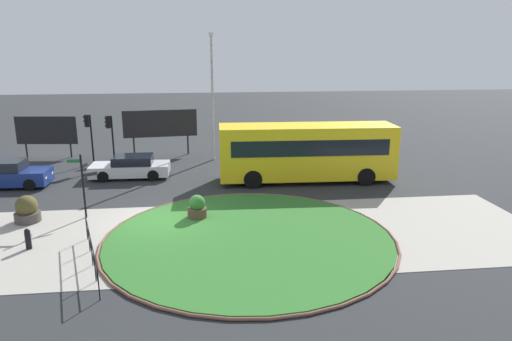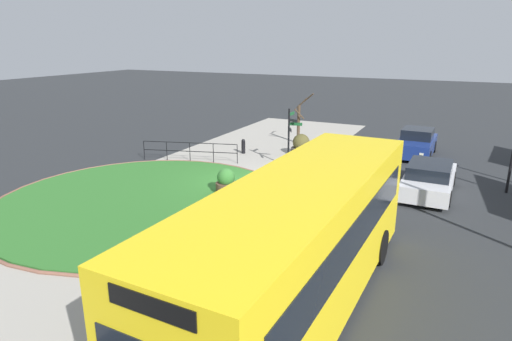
# 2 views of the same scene
# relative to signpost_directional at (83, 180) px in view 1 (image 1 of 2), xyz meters

# --- Properties ---
(ground) EXTENTS (120.00, 120.00, 0.00)m
(ground) POSITION_rel_signpost_directional_xyz_m (3.34, -0.84, -1.75)
(ground) COLOR #282B2D
(sidewalk_paving) EXTENTS (32.00, 7.91, 0.02)m
(sidewalk_paving) POSITION_rel_signpost_directional_xyz_m (3.34, -2.89, -1.74)
(sidewalk_paving) COLOR #9E998E
(sidewalk_paving) RESTS_ON ground
(grass_island) EXTENTS (11.39, 11.39, 0.10)m
(grass_island) POSITION_rel_signpost_directional_xyz_m (7.04, -3.37, -1.70)
(grass_island) COLOR #2D6B28
(grass_island) RESTS_ON ground
(grass_kerb_ring) EXTENTS (11.70, 11.70, 0.11)m
(grass_kerb_ring) POSITION_rel_signpost_directional_xyz_m (7.04, -3.37, -1.70)
(grass_kerb_ring) COLOR brown
(grass_kerb_ring) RESTS_ON ground
(signpost_directional) EXTENTS (1.17, 0.69, 2.95)m
(signpost_directional) POSITION_rel_signpost_directional_xyz_m (0.00, 0.00, 0.00)
(signpost_directional) COLOR black
(signpost_directional) RESTS_ON ground
(bollard_foreground) EXTENTS (0.22, 0.22, 0.84)m
(bollard_foreground) POSITION_rel_signpost_directional_xyz_m (-1.38, -3.32, -1.32)
(bollard_foreground) COLOR black
(bollard_foreground) RESTS_ON ground
(railing_grass_edge) EXTENTS (1.47, 4.88, 1.03)m
(railing_grass_edge) POSITION_rel_signpost_directional_xyz_m (1.34, -5.05, -1.08)
(railing_grass_edge) COLOR black
(railing_grass_edge) RESTS_ON ground
(bus_yellow) EXTENTS (9.91, 2.82, 3.23)m
(bus_yellow) POSITION_rel_signpost_directional_xyz_m (11.16, 4.69, -0.02)
(bus_yellow) COLOR yellow
(bus_yellow) RESTS_ON ground
(car_near_lane) EXTENTS (4.08, 1.91, 1.49)m
(car_near_lane) POSITION_rel_signpost_directional_xyz_m (-5.19, 5.43, -1.07)
(car_near_lane) COLOR navy
(car_near_lane) RESTS_ON ground
(car_far_lane) EXTENTS (4.56, 1.96, 1.31)m
(car_far_lane) POSITION_rel_signpost_directional_xyz_m (1.09, 6.63, -1.13)
(car_far_lane) COLOR silver
(car_far_lane) RESTS_ON ground
(traffic_light_near) EXTENTS (0.49, 0.27, 3.25)m
(traffic_light_near) POSITION_rel_signpost_directional_xyz_m (-0.51, 9.60, 0.64)
(traffic_light_near) COLOR black
(traffic_light_near) RESTS_ON ground
(traffic_light_far) EXTENTS (0.49, 0.27, 3.24)m
(traffic_light_far) POSITION_rel_signpost_directional_xyz_m (-1.98, 10.35, 0.63)
(traffic_light_far) COLOR black
(traffic_light_far) RESTS_ON ground
(lamppost_tall) EXTENTS (0.32, 0.32, 8.36)m
(lamppost_tall) POSITION_rel_signpost_directional_xyz_m (6.06, 10.59, 2.72)
(lamppost_tall) COLOR #B7B7BC
(lamppost_tall) RESTS_ON ground
(billboard_left) EXTENTS (4.18, 0.60, 2.87)m
(billboard_left) POSITION_rel_signpost_directional_xyz_m (-5.31, 12.59, 0.12)
(billboard_left) COLOR black
(billboard_left) RESTS_ON ground
(billboard_right) EXTENTS (5.07, 0.64, 3.22)m
(billboard_right) POSITION_rel_signpost_directional_xyz_m (2.42, 12.35, 0.47)
(billboard_right) COLOR black
(billboard_right) RESTS_ON ground
(planter_near_signpost) EXTENTS (0.86, 0.86, 1.12)m
(planter_near_signpost) POSITION_rel_signpost_directional_xyz_m (4.98, -0.80, -1.24)
(planter_near_signpost) COLOR brown
(planter_near_signpost) RESTS_ON ground
(planter_kerbside) EXTENTS (1.10, 1.10, 1.21)m
(planter_kerbside) POSITION_rel_signpost_directional_xyz_m (-2.42, -0.28, -1.22)
(planter_kerbside) COLOR #47423D
(planter_kerbside) RESTS_ON ground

